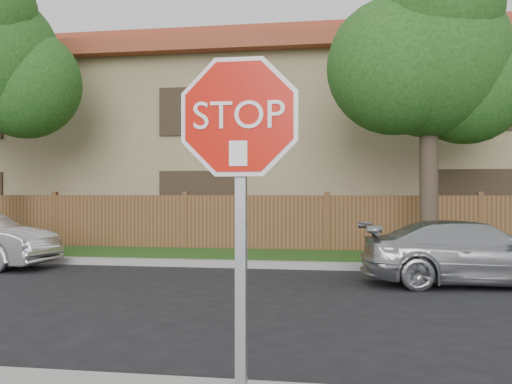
# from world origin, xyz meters

# --- Properties ---
(far_curb) EXTENTS (70.00, 0.30, 0.15)m
(far_curb) POSITION_xyz_m (0.00, 8.15, 0.07)
(far_curb) COLOR gray
(far_curb) RESTS_ON ground
(grass_strip) EXTENTS (70.00, 3.00, 0.12)m
(grass_strip) POSITION_xyz_m (0.00, 9.80, 0.06)
(grass_strip) COLOR #1E4714
(grass_strip) RESTS_ON ground
(fence) EXTENTS (70.00, 0.12, 1.60)m
(fence) POSITION_xyz_m (0.00, 11.40, 0.80)
(fence) COLOR #50341C
(fence) RESTS_ON ground
(apartment_building) EXTENTS (35.20, 9.20, 7.20)m
(apartment_building) POSITION_xyz_m (0.00, 17.00, 3.53)
(apartment_building) COLOR #9C8D60
(apartment_building) RESTS_ON ground
(tree_mid) EXTENTS (4.80, 3.90, 7.35)m
(tree_mid) POSITION_xyz_m (2.52, 9.57, 4.87)
(tree_mid) COLOR #382B21
(tree_mid) RESTS_ON ground
(stop_sign) EXTENTS (1.01, 0.13, 2.55)m
(stop_sign) POSITION_xyz_m (0.15, -1.48, 1.83)
(stop_sign) COLOR gray
(stop_sign) RESTS_ON sidewalk_near
(sedan_right) EXTENTS (4.20, 2.08, 1.17)m
(sedan_right) POSITION_xyz_m (2.91, 6.34, 0.59)
(sedan_right) COLOR #A2A5A9
(sedan_right) RESTS_ON ground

